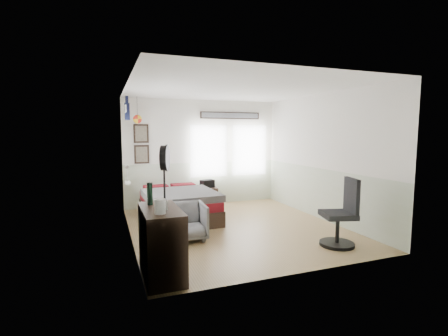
{
  "coord_description": "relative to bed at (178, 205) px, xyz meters",
  "views": [
    {
      "loc": [
        -2.39,
        -5.8,
        1.88
      ],
      "look_at": [
        -0.1,
        0.4,
        1.15
      ],
      "focal_mm": 26.0,
      "sensor_mm": 36.0,
      "label": 1
    }
  ],
  "objects": [
    {
      "name": "wall_decor",
      "position": [
        -0.17,
        0.95,
        1.79
      ],
      "size": [
        3.55,
        1.32,
        1.44
      ],
      "color": "black",
      "rests_on": "room_shell"
    },
    {
      "name": "room_shell",
      "position": [
        0.85,
        -0.82,
        1.3
      ],
      "size": [
        4.02,
        4.52,
        2.71
      ],
      "color": "silver",
      "rests_on": "ground_plane"
    },
    {
      "name": "dresser",
      "position": [
        -0.81,
        -2.68,
        0.14
      ],
      "size": [
        0.48,
        1.0,
        0.9
      ],
      "primitive_type": "cube",
      "color": "#352319",
      "rests_on": "ground_plane"
    },
    {
      "name": "ground_plane",
      "position": [
        0.93,
        -1.01,
        -0.32
      ],
      "size": [
        4.0,
        4.5,
        0.01
      ],
      "primitive_type": "cube",
      "color": "#997546"
    },
    {
      "name": "armchair",
      "position": [
        -0.16,
        -1.37,
        0.01
      ],
      "size": [
        0.73,
        0.75,
        0.64
      ],
      "primitive_type": "imported",
      "rotation": [
        0.0,
        0.0,
        -0.06
      ],
      "color": "slate",
      "rests_on": "ground_plane"
    },
    {
      "name": "bottle",
      "position": [
        -0.91,
        -2.41,
        0.74
      ],
      "size": [
        0.08,
        0.08,
        0.3
      ],
      "primitive_type": "cylinder",
      "color": "black",
      "rests_on": "dresser"
    },
    {
      "name": "task_chair",
      "position": [
        2.18,
        -2.57,
        0.15
      ],
      "size": [
        0.62,
        0.62,
        1.13
      ],
      "rotation": [
        0.0,
        0.0,
        -0.28
      ],
      "color": "black",
      "rests_on": "ground_plane"
    },
    {
      "name": "kettle",
      "position": [
        -0.85,
        -2.95,
        0.68
      ],
      "size": [
        0.16,
        0.13,
        0.18
      ],
      "rotation": [
        0.0,
        0.0,
        0.3
      ],
      "color": "silver",
      "rests_on": "dresser"
    },
    {
      "name": "nightstand",
      "position": [
        0.94,
        0.91,
        -0.06
      ],
      "size": [
        0.56,
        0.48,
        0.5
      ],
      "primitive_type": "cube",
      "rotation": [
        0.0,
        0.0,
        -0.17
      ],
      "color": "#352319",
      "rests_on": "ground_plane"
    },
    {
      "name": "stand_fan",
      "position": [
        -0.75,
        -2.72,
        1.23
      ],
      "size": [
        0.19,
        0.33,
        0.83
      ],
      "rotation": [
        0.0,
        0.0,
        -0.34
      ],
      "color": "black",
      "rests_on": "dresser"
    },
    {
      "name": "bed",
      "position": [
        0.0,
        0.0,
        0.0
      ],
      "size": [
        1.51,
        2.04,
        0.64
      ],
      "rotation": [
        0.0,
        0.0,
        0.04
      ],
      "color": "#352319",
      "rests_on": "ground_plane"
    },
    {
      "name": "black_bag",
      "position": [
        0.94,
        0.91,
        0.28
      ],
      "size": [
        0.37,
        0.28,
        0.19
      ],
      "primitive_type": "cube",
      "rotation": [
        0.0,
        0.0,
        0.23
      ],
      "color": "black",
      "rests_on": "nightstand"
    }
  ]
}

